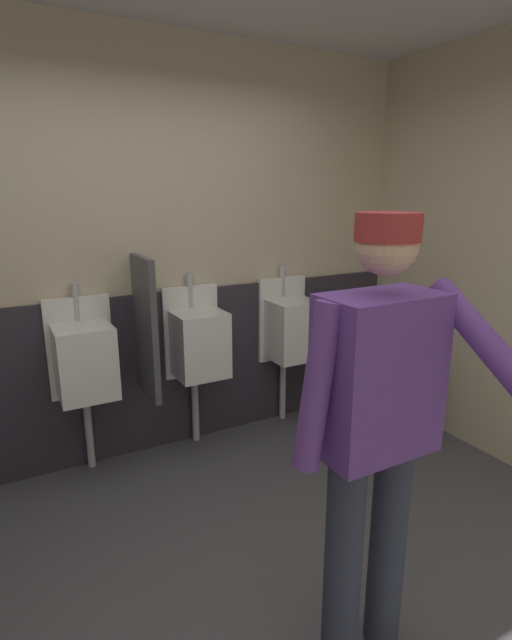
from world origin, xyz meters
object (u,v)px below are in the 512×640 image
urinal_left (84,360)px  urinal_right (290,328)px  person (377,421)px  trash_bin (395,386)px  urinal_middle (198,343)px

urinal_left → urinal_right: size_ratio=1.00×
person → urinal_left: bearing=110.3°
person → trash_bin: bearing=42.7°
urinal_left → person: person is taller
trash_bin → urinal_left: bearing=166.6°
urinal_middle → trash_bin: size_ratio=1.70×
urinal_right → person: 2.03m
urinal_left → trash_bin: urinal_left is taller
urinal_middle → person: person is taller
urinal_middle → person: size_ratio=0.72×
person → trash_bin: 2.07m
urinal_right → trash_bin: 0.90m
urinal_left → urinal_right: same height
urinal_left → urinal_middle: size_ratio=1.00×
urinal_middle → urinal_right: same height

